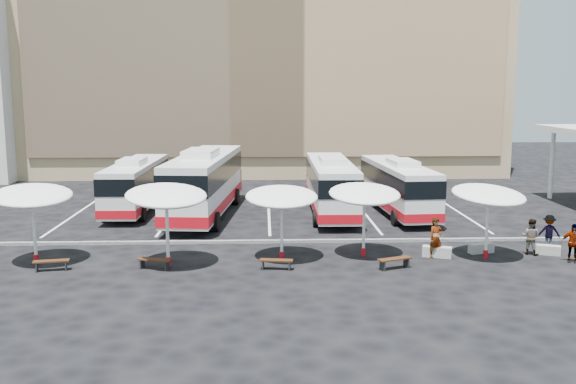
{
  "coord_description": "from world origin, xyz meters",
  "views": [
    {
      "loc": [
        -0.29,
        -31.13,
        7.76
      ],
      "look_at": [
        1.0,
        3.0,
        2.2
      ],
      "focal_mm": 40.0,
      "sensor_mm": 36.0,
      "label": 1
    }
  ],
  "objects_px": {
    "sunshade_0": "(32,196)",
    "wood_bench_3": "(395,261)",
    "sunshade_1": "(166,196)",
    "conc_bench_1": "(481,248)",
    "conc_bench_2": "(547,250)",
    "sunshade_4": "(489,195)",
    "wood_bench_1": "(154,261)",
    "conc_bench_0": "(437,252)",
    "bus_0": "(136,183)",
    "bus_1": "(205,181)",
    "bus_2": "(331,184)",
    "sunshade_3": "(365,194)",
    "sunshade_2": "(282,197)",
    "passenger_0": "(436,238)",
    "wood_bench_0": "(51,263)",
    "passenger_1": "(531,237)",
    "wood_bench_2": "(276,262)",
    "passenger_2": "(573,243)",
    "passenger_3": "(549,232)",
    "bus_3": "(398,185)"
  },
  "relations": [
    {
      "from": "wood_bench_3",
      "to": "conc_bench_1",
      "type": "height_order",
      "value": "wood_bench_3"
    },
    {
      "from": "passenger_0",
      "to": "passenger_1",
      "type": "bearing_deg",
      "value": -16.44
    },
    {
      "from": "sunshade_0",
      "to": "sunshade_3",
      "type": "height_order",
      "value": "sunshade_0"
    },
    {
      "from": "sunshade_0",
      "to": "passenger_0",
      "type": "bearing_deg",
      "value": 0.96
    },
    {
      "from": "sunshade_3",
      "to": "wood_bench_3",
      "type": "relative_size",
      "value": 2.32
    },
    {
      "from": "bus_0",
      "to": "wood_bench_2",
      "type": "distance_m",
      "value": 16.47
    },
    {
      "from": "passenger_1",
      "to": "bus_0",
      "type": "bearing_deg",
      "value": 9.34
    },
    {
      "from": "passenger_2",
      "to": "passenger_3",
      "type": "distance_m",
      "value": 2.45
    },
    {
      "from": "bus_1",
      "to": "wood_bench_2",
      "type": "height_order",
      "value": "bus_1"
    },
    {
      "from": "sunshade_4",
      "to": "wood_bench_2",
      "type": "relative_size",
      "value": 2.94
    },
    {
      "from": "sunshade_1",
      "to": "conc_bench_1",
      "type": "distance_m",
      "value": 14.92
    },
    {
      "from": "sunshade_2",
      "to": "conc_bench_2",
      "type": "relative_size",
      "value": 2.95
    },
    {
      "from": "sunshade_2",
      "to": "bus_3",
      "type": "bearing_deg",
      "value": 54.94
    },
    {
      "from": "sunshade_1",
      "to": "conc_bench_1",
      "type": "relative_size",
      "value": 3.8
    },
    {
      "from": "sunshade_4",
      "to": "wood_bench_1",
      "type": "distance_m",
      "value": 15.22
    },
    {
      "from": "bus_1",
      "to": "passenger_2",
      "type": "height_order",
      "value": "bus_1"
    },
    {
      "from": "wood_bench_0",
      "to": "sunshade_2",
      "type": "bearing_deg",
      "value": 8.09
    },
    {
      "from": "sunshade_1",
      "to": "wood_bench_2",
      "type": "relative_size",
      "value": 3.09
    },
    {
      "from": "sunshade_0",
      "to": "wood_bench_0",
      "type": "distance_m",
      "value": 3.16
    },
    {
      "from": "bus_0",
      "to": "sunshade_4",
      "type": "xyz_separation_m",
      "value": [
        18.34,
        -12.44,
        1.2
      ]
    },
    {
      "from": "conc_bench_0",
      "to": "passenger_1",
      "type": "relative_size",
      "value": 0.77
    },
    {
      "from": "wood_bench_3",
      "to": "conc_bench_0",
      "type": "bearing_deg",
      "value": 38.27
    },
    {
      "from": "wood_bench_1",
      "to": "conc_bench_1",
      "type": "height_order",
      "value": "same"
    },
    {
      "from": "wood_bench_1",
      "to": "passenger_0",
      "type": "bearing_deg",
      "value": 6.5
    },
    {
      "from": "wood_bench_3",
      "to": "bus_1",
      "type": "bearing_deg",
      "value": 127.33
    },
    {
      "from": "bus_0",
      "to": "bus_2",
      "type": "xyz_separation_m",
      "value": [
        12.3,
        -1.61,
        0.11
      ]
    },
    {
      "from": "sunshade_4",
      "to": "passenger_1",
      "type": "bearing_deg",
      "value": 13.96
    },
    {
      "from": "bus_0",
      "to": "bus_3",
      "type": "bearing_deg",
      "value": -4.15
    },
    {
      "from": "sunshade_0",
      "to": "passenger_2",
      "type": "xyz_separation_m",
      "value": [
        24.05,
        -0.71,
        -2.18
      ]
    },
    {
      "from": "bus_0",
      "to": "conc_bench_0",
      "type": "height_order",
      "value": "bus_0"
    },
    {
      "from": "wood_bench_0",
      "to": "passenger_1",
      "type": "height_order",
      "value": "passenger_1"
    },
    {
      "from": "sunshade_4",
      "to": "wood_bench_3",
      "type": "height_order",
      "value": "sunshade_4"
    },
    {
      "from": "bus_0",
      "to": "passenger_0",
      "type": "relative_size",
      "value": 5.85
    },
    {
      "from": "sunshade_0",
      "to": "wood_bench_2",
      "type": "distance_m",
      "value": 11.14
    },
    {
      "from": "wood_bench_2",
      "to": "passenger_0",
      "type": "height_order",
      "value": "passenger_0"
    },
    {
      "from": "sunshade_2",
      "to": "passenger_1",
      "type": "relative_size",
      "value": 2.06
    },
    {
      "from": "sunshade_0",
      "to": "conc_bench_2",
      "type": "height_order",
      "value": "sunshade_0"
    },
    {
      "from": "sunshade_0",
      "to": "sunshade_1",
      "type": "relative_size",
      "value": 0.99
    },
    {
      "from": "sunshade_0",
      "to": "wood_bench_3",
      "type": "bearing_deg",
      "value": -5.33
    },
    {
      "from": "sunshade_0",
      "to": "wood_bench_1",
      "type": "distance_m",
      "value": 6.19
    },
    {
      "from": "bus_1",
      "to": "passenger_0",
      "type": "xyz_separation_m",
      "value": [
        11.5,
        -10.34,
        -1.21
      ]
    },
    {
      "from": "bus_2",
      "to": "wood_bench_0",
      "type": "bearing_deg",
      "value": -136.95
    },
    {
      "from": "passenger_2",
      "to": "bus_1",
      "type": "bearing_deg",
      "value": 168.67
    },
    {
      "from": "bus_0",
      "to": "passenger_0",
      "type": "xyz_separation_m",
      "value": [
        16.05,
        -12.24,
        -0.82
      ]
    },
    {
      "from": "conc_bench_0",
      "to": "conc_bench_1",
      "type": "relative_size",
      "value": 1.09
    },
    {
      "from": "bus_1",
      "to": "conc_bench_2",
      "type": "relative_size",
      "value": 11.26
    },
    {
      "from": "passenger_2",
      "to": "wood_bench_1",
      "type": "bearing_deg",
      "value": -156.95
    },
    {
      "from": "sunshade_1",
      "to": "passenger_1",
      "type": "height_order",
      "value": "sunshade_1"
    },
    {
      "from": "bus_0",
      "to": "conc_bench_2",
      "type": "xyz_separation_m",
      "value": [
        21.46,
        -11.89,
        -1.53
      ]
    },
    {
      "from": "bus_1",
      "to": "bus_2",
      "type": "distance_m",
      "value": 7.76
    }
  ]
}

